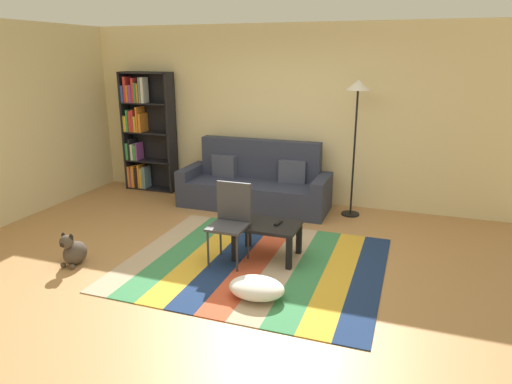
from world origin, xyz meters
TOP-DOWN VIEW (x-y plane):
  - ground_plane at (0.00, 0.00)m, footprint 14.00×14.00m
  - back_wall at (0.00, 2.55)m, footprint 6.80×0.10m
  - left_wall at (-3.40, 0.75)m, footprint 0.10×5.50m
  - rug at (0.27, 0.09)m, footprint 2.80×2.40m
  - couch at (-0.40, 2.02)m, footprint 2.26×0.80m
  - bookshelf at (-2.51, 2.31)m, footprint 0.90×0.28m
  - coffee_table at (0.36, 0.29)m, footprint 0.71×0.52m
  - pouf at (0.55, -0.62)m, footprint 0.55×0.40m
  - dog at (-1.61, -0.60)m, footprint 0.22×0.35m
  - standing_lamp at (1.05, 2.10)m, footprint 0.32×0.32m
  - tv_remote at (0.48, 0.33)m, footprint 0.06×0.15m
  - folding_chair at (0.00, 0.09)m, footprint 0.40×0.40m

SIDE VIEW (x-z plane):
  - ground_plane at x=0.00m, z-range 0.00..0.00m
  - rug at x=0.27m, z-range 0.00..0.01m
  - pouf at x=0.55m, z-range 0.01..0.20m
  - dog at x=-1.61m, z-range -0.04..0.36m
  - couch at x=-0.40m, z-range -0.16..0.84m
  - coffee_table at x=0.36m, z-range 0.14..0.54m
  - tv_remote at x=0.48m, z-range 0.41..0.43m
  - folding_chair at x=0.00m, z-range 0.08..0.98m
  - bookshelf at x=-2.51m, z-range 0.00..1.99m
  - back_wall at x=0.00m, z-range 0.00..2.70m
  - left_wall at x=-3.40m, z-range 0.00..2.70m
  - standing_lamp at x=1.05m, z-range 0.65..2.57m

